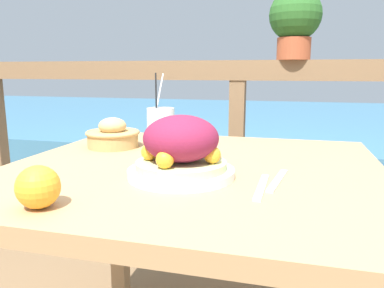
% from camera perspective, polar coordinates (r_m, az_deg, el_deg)
% --- Properties ---
extents(patio_table, '(0.97, 0.92, 0.73)m').
position_cam_1_polar(patio_table, '(1.02, 0.22, -8.62)').
color(patio_table, tan).
rests_on(patio_table, ground_plane).
extents(railing_fence, '(2.80, 0.08, 1.02)m').
position_cam_1_polar(railing_fence, '(1.78, 6.91, 4.39)').
color(railing_fence, brown).
rests_on(railing_fence, ground_plane).
extents(sea_backdrop, '(12.00, 4.00, 0.49)m').
position_cam_1_polar(sea_backdrop, '(4.32, 11.41, 1.14)').
color(sea_backdrop, teal).
rests_on(sea_backdrop, ground_plane).
extents(salad_plate, '(0.25, 0.25, 0.15)m').
position_cam_1_polar(salad_plate, '(0.87, -1.72, -1.01)').
color(salad_plate, silver).
rests_on(salad_plate, patio_table).
extents(drink_glass, '(0.09, 0.09, 0.24)m').
position_cam_1_polar(drink_glass, '(1.21, -4.78, 2.47)').
color(drink_glass, silver).
rests_on(drink_glass, patio_table).
extents(bread_basket, '(0.17, 0.17, 0.10)m').
position_cam_1_polar(bread_basket, '(1.25, -11.97, 1.29)').
color(bread_basket, tan).
rests_on(bread_basket, patio_table).
extents(potted_plant, '(0.22, 0.22, 0.30)m').
position_cam_1_polar(potted_plant, '(1.76, 15.44, 17.77)').
color(potted_plant, '#A34C2D').
rests_on(potted_plant, railing_fence).
extents(fork, '(0.02, 0.18, 0.00)m').
position_cam_1_polar(fork, '(0.82, 10.56, -6.43)').
color(fork, silver).
rests_on(fork, patio_table).
extents(knife, '(0.04, 0.18, 0.00)m').
position_cam_1_polar(knife, '(0.87, 12.91, -5.42)').
color(knife, silver).
rests_on(knife, patio_table).
extents(orange_near_basket, '(0.08, 0.08, 0.08)m').
position_cam_1_polar(orange_near_basket, '(0.73, -22.41, -6.08)').
color(orange_near_basket, '#F9A328').
rests_on(orange_near_basket, patio_table).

